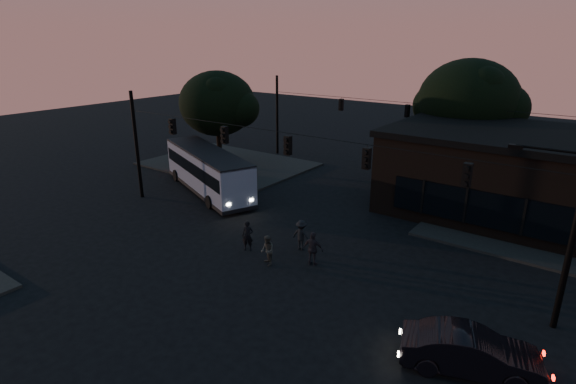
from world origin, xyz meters
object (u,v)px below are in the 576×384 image
Objects in this scene: building at (515,174)px; pedestrian_b at (267,251)px; pedestrian_a at (248,236)px; pedestrian_c at (313,249)px; pedestrian_d at (301,235)px; bus at (208,169)px; car at (471,352)px.

building is 9.85× the size of pedestrian_b.
pedestrian_a is 0.94× the size of pedestrian_c.
pedestrian_d is at bearing 10.16° from pedestrian_a.
building is 9.21× the size of pedestrian_a.
bus is (-18.98, -8.31, -0.96)m from building.
building is 9.23× the size of pedestrian_d.
pedestrian_a is at bearing 36.40° from pedestrian_d.
pedestrian_a is 1.07× the size of pedestrian_b.
pedestrian_d is at bearing -49.11° from pedestrian_c.
pedestrian_c is (-6.48, -13.31, -1.82)m from building.
car is 2.77× the size of pedestrian_d.
pedestrian_b is at bearing 59.42° from car.
pedestrian_d is at bearing 46.20° from car.
pedestrian_d is (-1.48, 1.13, -0.06)m from pedestrian_c.
pedestrian_b reaches higher than car.
pedestrian_d is (2.26, 1.78, -0.00)m from pedestrian_a.
car is 2.76× the size of pedestrian_a.
pedestrian_d is (0.38, 2.45, 0.05)m from pedestrian_b.
bus is at bearing -156.35° from building.
building is at bearing 25.75° from pedestrian_a.
pedestrian_b is 0.94× the size of pedestrian_d.
pedestrian_c is at bearing 140.80° from pedestrian_d.
car is at bearing 24.52° from pedestrian_b.
pedestrian_a is at bearing -1.89° from pedestrian_c.
pedestrian_a reaches higher than pedestrian_d.
building is at bearing 95.11° from pedestrian_b.
car is at bearing 154.73° from pedestrian_d.
bus is 6.30× the size of pedestrian_c.
building is 3.34× the size of car.
pedestrian_a is (-12.21, 2.54, 0.08)m from car.
building is 8.65× the size of pedestrian_c.
pedestrian_b is at bearing -47.62° from pedestrian_a.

